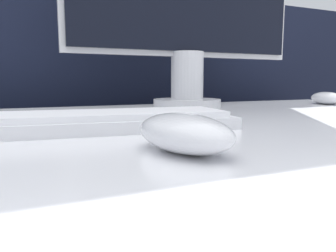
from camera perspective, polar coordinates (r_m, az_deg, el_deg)
partition_panel at (r=1.04m, az=-14.85°, el=-6.60°), size 5.00×0.03×1.07m
computer_mouse_near at (r=0.30m, az=2.73°, el=-1.17°), size 0.08×0.13×0.04m
keyboard at (r=0.44m, az=-17.58°, el=0.59°), size 0.46×0.16×0.02m
computer_mouse_far at (r=1.02m, az=25.89°, el=4.39°), size 0.09×0.12×0.03m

